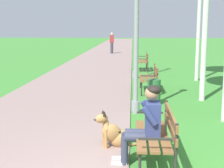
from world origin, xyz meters
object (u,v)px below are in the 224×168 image
pedestrian_distant (112,43)px  lamp_post_near (137,18)px  litter_bin (154,92)px  park_bench_near (158,131)px  person_seated_on_near_bench (145,122)px  park_bench_far (143,60)px  park_bench_mid (150,76)px  lamp_post_mid (135,19)px  dog_shepherd (115,134)px

pedestrian_distant → lamp_post_near: bearing=-84.6°
lamp_post_near → litter_bin: size_ratio=6.38×
park_bench_near → person_seated_on_near_bench: (-0.21, -0.08, 0.17)m
person_seated_on_near_bench → pedestrian_distant: 21.06m
park_bench_far → person_seated_on_near_bench: person_seated_on_near_bench is taller
park_bench_mid → lamp_post_near: lamp_post_near is taller
lamp_post_mid → park_bench_mid: bearing=-80.3°
park_bench_near → dog_shepherd: 0.96m
park_bench_near → pedestrian_distant: size_ratio=0.91×
park_bench_mid → dog_shepherd: size_ratio=1.89×
person_seated_on_near_bench → lamp_post_mid: bearing=90.7°
park_bench_far → lamp_post_mid: lamp_post_mid is taller
dog_shepherd → lamp_post_near: lamp_post_near is taller
dog_shepherd → pedestrian_distant: (-1.32, 20.31, 0.58)m
lamp_post_mid → park_bench_near: bearing=-87.9°
dog_shepherd → person_seated_on_near_bench: bearing=-52.9°
lamp_post_near → litter_bin: (0.51, 0.91, -1.96)m
park_bench_mid → litter_bin: (0.01, -1.80, -0.16)m
lamp_post_near → park_bench_mid: bearing=79.5°
person_seated_on_near_bench → litter_bin: bearing=84.5°
park_bench_far → dog_shepherd: park_bench_far is taller
person_seated_on_near_bench → litter_bin: (0.39, 4.02, -0.33)m
dog_shepherd → litter_bin: size_ratio=1.13×
park_bench_mid → dog_shepherd: bearing=-99.8°
dog_shepherd → lamp_post_mid: lamp_post_mid is taller
park_bench_mid → dog_shepherd: (-0.89, -5.15, -0.25)m
dog_shepherd → litter_bin: (0.89, 3.35, 0.09)m
person_seated_on_near_bench → lamp_post_mid: lamp_post_mid is taller
park_bench_near → park_bench_mid: 5.74m
lamp_post_mid → pedestrian_distant: bearing=97.9°
person_seated_on_near_bench → dog_shepherd: size_ratio=1.57×
dog_shepherd → litter_bin: dog_shepherd is taller
dog_shepherd → pedestrian_distant: bearing=93.7°
lamp_post_near → lamp_post_mid: (0.02, 5.54, 0.12)m
park_bench_far → dog_shepherd: (-0.83, -10.54, -0.25)m
park_bench_near → dog_shepherd: (-0.71, 0.59, -0.25)m
lamp_post_mid → lamp_post_near: bearing=-90.2°
park_bench_near → dog_shepherd: bearing=140.4°
person_seated_on_near_bench → pedestrian_distant: pedestrian_distant is taller
person_seated_on_near_bench → dog_shepherd: (-0.50, 0.67, -0.42)m
dog_shepherd → litter_bin: bearing=75.1°
park_bench_mid → lamp_post_mid: 3.45m
park_bench_far → pedestrian_distant: pedestrian_distant is taller
park_bench_near → lamp_post_near: bearing=96.1°
pedestrian_distant → dog_shepherd: bearing=-86.3°
park_bench_near → litter_bin: 3.95m
park_bench_mid → person_seated_on_near_bench: (-0.38, -5.81, 0.17)m
park_bench_far → lamp_post_mid: 3.23m
park_bench_near → park_bench_far: bearing=89.4°
park_bench_far → pedestrian_distant: size_ratio=0.91×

